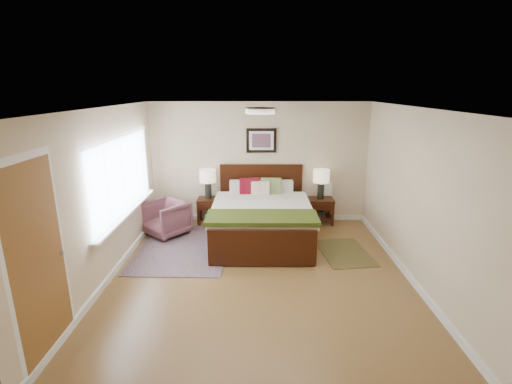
% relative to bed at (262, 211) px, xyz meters
% --- Properties ---
extents(floor, '(5.00, 5.00, 0.00)m').
position_rel_bed_xyz_m(floor, '(-0.04, -1.40, -0.56)').
color(floor, brown).
rests_on(floor, ground).
extents(back_wall, '(4.50, 0.04, 2.50)m').
position_rel_bed_xyz_m(back_wall, '(-0.04, 1.10, 0.69)').
color(back_wall, beige).
rests_on(back_wall, ground).
extents(front_wall, '(4.50, 0.04, 2.50)m').
position_rel_bed_xyz_m(front_wall, '(-0.04, -3.90, 0.69)').
color(front_wall, beige).
rests_on(front_wall, ground).
extents(left_wall, '(0.04, 5.00, 2.50)m').
position_rel_bed_xyz_m(left_wall, '(-2.29, -1.40, 0.69)').
color(left_wall, beige).
rests_on(left_wall, ground).
extents(right_wall, '(0.04, 5.00, 2.50)m').
position_rel_bed_xyz_m(right_wall, '(2.21, -1.40, 0.69)').
color(right_wall, beige).
rests_on(right_wall, ground).
extents(ceiling, '(4.50, 5.00, 0.02)m').
position_rel_bed_xyz_m(ceiling, '(-0.04, -1.40, 1.94)').
color(ceiling, white).
rests_on(ceiling, back_wall).
extents(window, '(0.11, 2.72, 1.32)m').
position_rel_bed_xyz_m(window, '(-2.24, -0.70, 0.82)').
color(window, silver).
rests_on(window, left_wall).
extents(door, '(0.06, 1.00, 2.18)m').
position_rel_bed_xyz_m(door, '(-2.27, -3.15, 0.52)').
color(door, silver).
rests_on(door, ground).
extents(ceil_fixture, '(0.44, 0.44, 0.08)m').
position_rel_bed_xyz_m(ceil_fixture, '(-0.04, -1.40, 1.91)').
color(ceil_fixture, white).
rests_on(ceil_fixture, ceiling).
extents(bed, '(1.84, 2.24, 1.21)m').
position_rel_bed_xyz_m(bed, '(0.00, 0.00, 0.00)').
color(bed, '#351708').
rests_on(bed, ground).
extents(wall_art, '(0.62, 0.05, 0.50)m').
position_rel_bed_xyz_m(wall_art, '(0.00, 1.07, 1.16)').
color(wall_art, black).
rests_on(wall_art, back_wall).
extents(nightstand_left, '(0.45, 0.41, 0.54)m').
position_rel_bed_xyz_m(nightstand_left, '(-1.10, 0.85, -0.14)').
color(nightstand_left, '#351708').
rests_on(nightstand_left, ground).
extents(nightstand_right, '(0.54, 0.41, 0.54)m').
position_rel_bed_xyz_m(nightstand_right, '(1.23, 0.86, -0.22)').
color(nightstand_right, '#351708').
rests_on(nightstand_right, ground).
extents(lamp_left, '(0.33, 0.33, 0.61)m').
position_rel_bed_xyz_m(lamp_left, '(-1.10, 0.87, 0.41)').
color(lamp_left, black).
rests_on(lamp_left, nightstand_left).
extents(lamp_right, '(0.33, 0.33, 0.61)m').
position_rel_bed_xyz_m(lamp_right, '(1.23, 0.87, 0.41)').
color(lamp_right, black).
rests_on(lamp_right, nightstand_right).
extents(armchair, '(1.03, 1.03, 0.68)m').
position_rel_bed_xyz_m(armchair, '(-1.84, 0.22, -0.22)').
color(armchair, brown).
rests_on(armchair, ground).
extents(rug_persian, '(1.60, 2.22, 0.01)m').
position_rel_bed_xyz_m(rug_persian, '(-1.39, -0.40, -0.55)').
color(rug_persian, '#110E46').
rests_on(rug_persian, ground).
extents(rug_navy, '(0.92, 1.26, 0.01)m').
position_rel_bed_xyz_m(rug_navy, '(1.44, -0.60, -0.55)').
color(rug_navy, black).
rests_on(rug_navy, ground).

